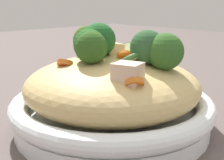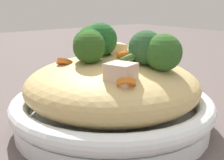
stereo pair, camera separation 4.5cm
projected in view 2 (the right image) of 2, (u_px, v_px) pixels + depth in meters
The scene contains 7 objects.
ground_plane at pixel (112, 126), 0.47m from camera, with size 3.00×3.00×0.00m, color #574B49.
serving_bowl at pixel (112, 110), 0.47m from camera, with size 0.31×0.31×0.05m.
noodle_heap at pixel (112, 85), 0.46m from camera, with size 0.26×0.26×0.10m.
broccoli_florets at pixel (114, 46), 0.44m from camera, with size 0.13×0.20×0.07m.
carrot_coins at pixel (108, 61), 0.44m from camera, with size 0.14×0.19×0.04m.
zucchini_slices at pixel (128, 57), 0.45m from camera, with size 0.09×0.10×0.04m.
chicken_chunks at pixel (118, 62), 0.42m from camera, with size 0.11×0.14×0.04m.
Camera 2 is at (-0.28, -0.34, 0.19)m, focal length 48.07 mm.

